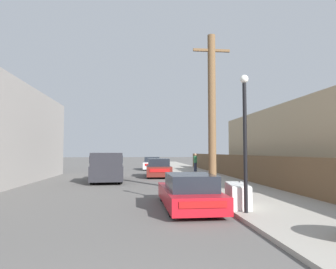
% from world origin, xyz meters
% --- Properties ---
extents(sidewalk_curb, '(4.20, 63.00, 0.12)m').
position_xyz_m(sidewalk_curb, '(5.30, 23.50, 0.06)').
color(sidewalk_curb, '#9E998E').
rests_on(sidewalk_curb, ground).
extents(discarded_fridge, '(0.90, 1.87, 0.79)m').
position_xyz_m(discarded_fridge, '(3.66, 8.03, 0.50)').
color(discarded_fridge, silver).
rests_on(discarded_fridge, sidewalk_curb).
extents(parked_sports_car_red, '(1.83, 4.63, 1.22)m').
position_xyz_m(parked_sports_car_red, '(2.05, 8.47, 0.56)').
color(parked_sports_car_red, red).
rests_on(parked_sports_car_red, ground).
extents(car_parked_mid, '(1.98, 4.47, 1.45)m').
position_xyz_m(car_parked_mid, '(1.87, 21.72, 0.68)').
color(car_parked_mid, '#5B1E19').
rests_on(car_parked_mid, ground).
extents(car_parked_far, '(2.13, 4.24, 1.41)m').
position_xyz_m(car_parked_far, '(1.83, 31.27, 0.66)').
color(car_parked_far, silver).
rests_on(car_parked_far, ground).
extents(pickup_truck, '(2.40, 5.35, 1.92)m').
position_xyz_m(pickup_truck, '(-1.76, 17.94, 0.95)').
color(pickup_truck, '#232328').
rests_on(pickup_truck, ground).
extents(utility_pole, '(1.80, 0.37, 7.56)m').
position_xyz_m(utility_pole, '(3.79, 11.98, 3.97)').
color(utility_pole, brown).
rests_on(utility_pole, sidewalk_curb).
extents(street_lamp, '(0.26, 0.26, 4.28)m').
position_xyz_m(street_lamp, '(3.57, 6.96, 2.63)').
color(street_lamp, black).
rests_on(street_lamp, sidewalk_curb).
extents(wooden_fence, '(0.08, 34.28, 1.64)m').
position_xyz_m(wooden_fence, '(7.25, 18.54, 0.94)').
color(wooden_fence, brown).
rests_on(wooden_fence, sidewalk_curb).
extents(building_right_house, '(6.00, 19.10, 4.85)m').
position_xyz_m(building_right_house, '(11.72, 15.73, 2.43)').
color(building_right_house, tan).
rests_on(building_right_house, ground).
extents(pedestrian, '(0.34, 0.34, 1.71)m').
position_xyz_m(pedestrian, '(5.67, 26.03, 1.00)').
color(pedestrian, '#282D42').
rests_on(pedestrian, sidewalk_curb).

